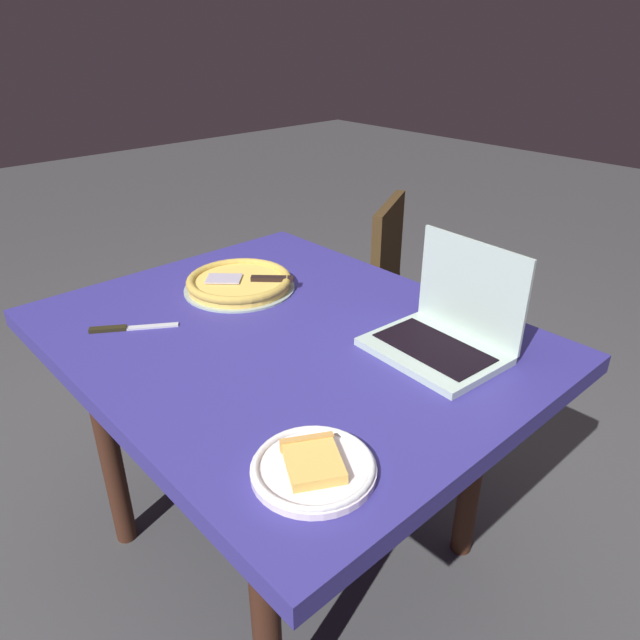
{
  "coord_description": "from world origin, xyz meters",
  "views": [
    {
      "loc": [
        1.0,
        -0.8,
        1.44
      ],
      "look_at": [
        0.07,
        0.05,
        0.78
      ],
      "focal_mm": 32.72,
      "sensor_mm": 36.0,
      "label": 1
    }
  ],
  "objects_px": {
    "pizza_plate": "(313,466)",
    "pizza_tray": "(239,282)",
    "laptop": "(446,329)",
    "table_knife": "(125,328)",
    "chair_near": "(358,281)",
    "dining_table": "(286,359)"
  },
  "relations": [
    {
      "from": "chair_near",
      "to": "table_knife",
      "type": "bearing_deg",
      "value": -77.91
    },
    {
      "from": "pizza_plate",
      "to": "chair_near",
      "type": "xyz_separation_m",
      "value": [
        -0.94,
        1.09,
        -0.28
      ]
    },
    {
      "from": "pizza_plate",
      "to": "laptop",
      "type": "bearing_deg",
      "value": 101.66
    },
    {
      "from": "pizza_plate",
      "to": "pizza_tray",
      "type": "distance_m",
      "value": 0.8
    },
    {
      "from": "laptop",
      "to": "table_knife",
      "type": "xyz_separation_m",
      "value": [
        -0.6,
        -0.51,
        -0.05
      ]
    },
    {
      "from": "pizza_tray",
      "to": "table_knife",
      "type": "bearing_deg",
      "value": -88.9
    },
    {
      "from": "pizza_plate",
      "to": "pizza_tray",
      "type": "relative_size",
      "value": 0.69
    },
    {
      "from": "laptop",
      "to": "pizza_plate",
      "type": "bearing_deg",
      "value": -78.34
    },
    {
      "from": "laptop",
      "to": "chair_near",
      "type": "relative_size",
      "value": 0.38
    },
    {
      "from": "pizza_plate",
      "to": "pizza_tray",
      "type": "height_order",
      "value": "pizza_tray"
    },
    {
      "from": "dining_table",
      "to": "pizza_plate",
      "type": "distance_m",
      "value": 0.53
    },
    {
      "from": "dining_table",
      "to": "table_knife",
      "type": "relative_size",
      "value": 6.25
    },
    {
      "from": "pizza_plate",
      "to": "dining_table",
      "type": "bearing_deg",
      "value": 145.86
    },
    {
      "from": "pizza_tray",
      "to": "laptop",
      "type": "bearing_deg",
      "value": 14.38
    },
    {
      "from": "dining_table",
      "to": "table_knife",
      "type": "distance_m",
      "value": 0.41
    },
    {
      "from": "pizza_plate",
      "to": "pizza_tray",
      "type": "xyz_separation_m",
      "value": [
        -0.72,
        0.36,
        0.01
      ]
    },
    {
      "from": "chair_near",
      "to": "laptop",
      "type": "bearing_deg",
      "value": -34.72
    },
    {
      "from": "laptop",
      "to": "table_knife",
      "type": "distance_m",
      "value": 0.79
    },
    {
      "from": "dining_table",
      "to": "pizza_tray",
      "type": "xyz_separation_m",
      "value": [
        -0.29,
        0.07,
        0.1
      ]
    },
    {
      "from": "pizza_tray",
      "to": "pizza_plate",
      "type": "bearing_deg",
      "value": -26.46
    },
    {
      "from": "laptop",
      "to": "pizza_plate",
      "type": "xyz_separation_m",
      "value": [
        0.11,
        -0.51,
        -0.04
      ]
    },
    {
      "from": "pizza_tray",
      "to": "chair_near",
      "type": "relative_size",
      "value": 0.39
    }
  ]
}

